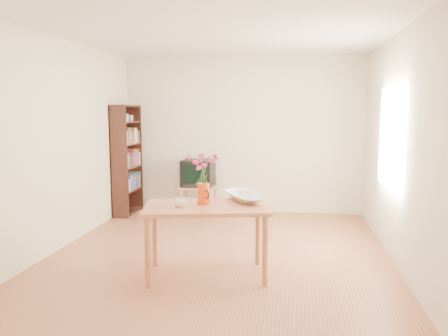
% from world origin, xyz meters
% --- Properties ---
extents(room, '(4.50, 4.50, 4.50)m').
position_xyz_m(room, '(0.03, 0.00, 1.30)').
color(room, brown).
rests_on(room, ground).
extents(table, '(1.38, 0.95, 0.75)m').
position_xyz_m(table, '(-0.02, -0.74, 0.66)').
color(table, '#A25837').
rests_on(table, ground).
extents(tv_stand, '(0.60, 0.45, 0.46)m').
position_xyz_m(tv_stand, '(-0.70, 1.97, 0.39)').
color(tv_stand, tan).
rests_on(tv_stand, ground).
extents(bookshelf, '(0.28, 0.70, 1.80)m').
position_xyz_m(bookshelf, '(-1.85, 1.75, 0.84)').
color(bookshelf, black).
rests_on(bookshelf, ground).
extents(pitcher, '(0.15, 0.19, 0.22)m').
position_xyz_m(pitcher, '(-0.06, -0.67, 0.85)').
color(pitcher, '#D43F0C').
rests_on(pitcher, table).
extents(flowers, '(0.25, 0.25, 0.35)m').
position_xyz_m(flowers, '(-0.06, -0.67, 1.13)').
color(flowers, '#D33169').
rests_on(flowers, pitcher).
extents(mug, '(0.15, 0.15, 0.09)m').
position_xyz_m(mug, '(-0.27, -0.85, 0.80)').
color(mug, white).
rests_on(mug, table).
extents(bowl, '(0.64, 0.64, 0.44)m').
position_xyz_m(bowl, '(0.34, -0.42, 0.97)').
color(bowl, white).
rests_on(bowl, table).
extents(teacup_a, '(0.09, 0.09, 0.06)m').
position_xyz_m(teacup_a, '(0.30, -0.42, 0.92)').
color(teacup_a, white).
rests_on(teacup_a, bowl).
extents(teacup_b, '(0.07, 0.07, 0.07)m').
position_xyz_m(teacup_b, '(0.38, -0.40, 0.93)').
color(teacup_b, white).
rests_on(teacup_b, bowl).
extents(television, '(0.52, 0.48, 0.44)m').
position_xyz_m(television, '(-0.70, 1.98, 0.68)').
color(television, black).
rests_on(television, tv_stand).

